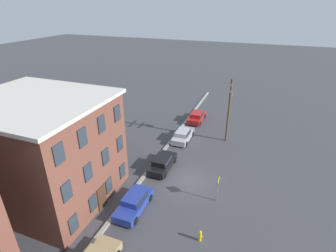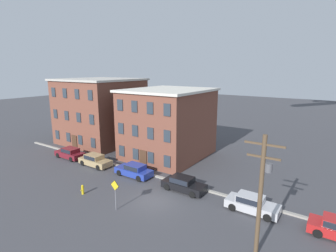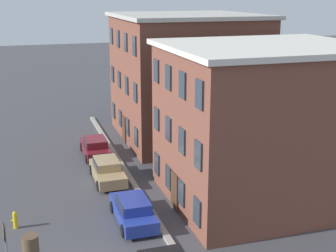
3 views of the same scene
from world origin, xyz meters
name	(u,v)px [view 1 (image 1 of 3)]	position (x,y,z in m)	size (l,w,h in m)	color
ground_plane	(189,181)	(0.00, 0.00, 0.00)	(200.00, 200.00, 0.00)	#424247
kerb_strip	(148,171)	(0.00, 4.50, 0.08)	(56.00, 0.36, 0.16)	#9E998E
apartment_midblock	(43,150)	(-6.26, 11.49, 4.67)	(10.02, 11.50, 9.32)	brown
car_blue	(134,202)	(-5.41, 3.30, 0.75)	(4.40, 1.92, 1.43)	#233899
car_black	(162,163)	(1.05, 3.31, 0.75)	(4.40, 1.92, 1.43)	black
car_silver	(183,135)	(7.90, 3.20, 0.75)	(4.40, 1.92, 1.43)	#B7B7BC
car_red	(197,116)	(14.34, 3.12, 0.75)	(4.40, 1.92, 1.43)	#B21E1E
caution_sign	(218,184)	(-1.88, -3.14, 1.85)	(0.97, 0.08, 2.77)	slate
utility_pole	(229,107)	(9.81, -2.01, 4.58)	(2.40, 0.44, 8.14)	brown
fire_hydrant	(200,236)	(-6.66, -2.84, 0.48)	(0.24, 0.34, 0.96)	yellow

